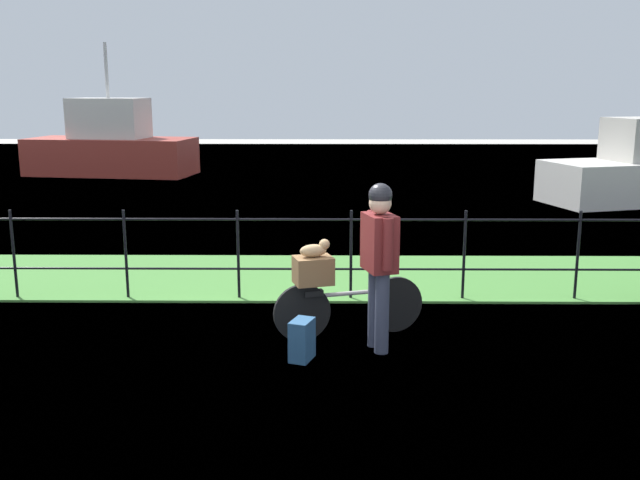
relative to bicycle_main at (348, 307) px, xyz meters
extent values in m
plane|color=#B2ADA3|center=(-0.62, -0.65, -0.32)|extent=(60.00, 60.00, 0.00)
cube|color=#478438|center=(-0.62, 2.36, -0.31)|extent=(27.00, 2.40, 0.03)
plane|color=#426684|center=(-0.62, 11.32, -0.32)|extent=(30.00, 30.00, 0.00)
cylinder|color=black|center=(-4.08, 1.31, 0.24)|extent=(0.04, 0.04, 1.13)
cylinder|color=black|center=(-2.69, 1.31, 0.24)|extent=(0.04, 0.04, 1.13)
cylinder|color=black|center=(-1.31, 1.31, 0.24)|extent=(0.04, 0.04, 1.13)
cylinder|color=black|center=(0.08, 1.31, 0.24)|extent=(0.04, 0.04, 1.13)
cylinder|color=black|center=(1.46, 1.31, 0.24)|extent=(0.04, 0.04, 1.13)
cylinder|color=black|center=(2.84, 1.31, 0.24)|extent=(0.04, 0.04, 1.13)
cylinder|color=black|center=(-0.62, 1.31, 0.07)|extent=(18.00, 0.03, 0.03)
cylinder|color=black|center=(-0.62, 1.31, 0.69)|extent=(18.00, 0.03, 0.03)
cylinder|color=black|center=(0.52, 0.16, -0.02)|extent=(0.59, 0.22, 0.61)
cylinder|color=black|center=(-0.47, -0.14, -0.02)|extent=(0.59, 0.22, 0.61)
cylinder|color=#BCB7B2|center=(0.02, 0.01, 0.15)|extent=(0.79, 0.28, 0.04)
cube|color=black|center=(-0.36, -0.11, 0.18)|extent=(0.22, 0.14, 0.06)
cube|color=slate|center=(-0.36, -0.11, 0.27)|extent=(0.39, 0.26, 0.02)
cube|color=brown|center=(-0.36, -0.11, 0.42)|extent=(0.45, 0.38, 0.28)
ellipsoid|color=tan|center=(-0.36, -0.11, 0.63)|extent=(0.31, 0.21, 0.13)
sphere|color=tan|center=(-0.25, -0.07, 0.69)|extent=(0.11, 0.11, 0.11)
cylinder|color=#383D51|center=(0.27, -0.29, 0.09)|extent=(0.14, 0.14, 0.82)
cylinder|color=#383D51|center=(0.32, -0.48, 0.09)|extent=(0.14, 0.14, 0.82)
cube|color=maroon|center=(0.29, -0.38, 0.78)|extent=(0.36, 0.46, 0.56)
cylinder|color=maroon|center=(0.23, -0.17, 0.80)|extent=(0.10, 0.10, 0.50)
cylinder|color=maroon|center=(0.36, -0.59, 0.80)|extent=(0.10, 0.10, 0.50)
sphere|color=tan|center=(0.29, -0.38, 1.17)|extent=(0.22, 0.22, 0.22)
sphere|color=black|center=(0.29, -0.38, 1.24)|extent=(0.23, 0.23, 0.23)
cube|color=#28517A|center=(-0.46, -0.67, -0.12)|extent=(0.26, 0.32, 0.40)
cube|color=#9E3328|center=(-6.74, 14.23, 0.23)|extent=(5.12, 2.65, 1.10)
cube|color=silver|center=(-6.74, 14.23, 1.37)|extent=(2.33, 1.66, 1.18)
cylinder|color=#B2B2B2|center=(-6.74, 14.23, 2.76)|extent=(0.10, 0.10, 1.60)
camera|label=1|loc=(-0.22, -7.14, 2.25)|focal=39.81mm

